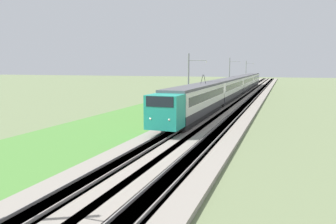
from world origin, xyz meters
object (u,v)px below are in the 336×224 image
object	(u,v)px
catenary_mast_distant	(246,73)
catenary_mast_mid	(189,82)
passenger_train	(236,85)
catenary_mast_far	(230,75)

from	to	relation	value
catenary_mast_distant	catenary_mast_mid	bearing A→B (deg)	-180.00
catenary_mast_mid	passenger_train	bearing A→B (deg)	-5.85
catenary_mast_mid	catenary_mast_far	world-z (taller)	catenary_mast_far
catenary_mast_mid	catenary_mast_far	size ratio (longest dim) A/B	0.96
catenary_mast_far	catenary_mast_distant	world-z (taller)	catenary_mast_far
passenger_train	catenary_mast_distant	world-z (taller)	catenary_mast_distant
catenary_mast_mid	catenary_mast_far	distance (m)	34.24
catenary_mast_far	catenary_mast_distant	size ratio (longest dim) A/B	1.01
catenary_mast_far	catenary_mast_mid	bearing A→B (deg)	-180.00
passenger_train	catenary_mast_distant	xyz separation A→B (m)	(42.35, 2.68, 1.77)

